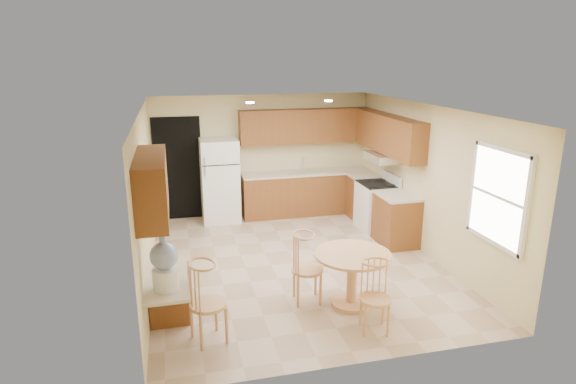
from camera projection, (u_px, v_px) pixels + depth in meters
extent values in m
plane|color=tan|center=(296.00, 263.00, 7.85)|extent=(5.50, 5.50, 0.00)
cube|color=white|center=(296.00, 108.00, 7.16)|extent=(4.50, 5.50, 0.02)
cube|color=beige|center=(263.00, 155.00, 10.08)|extent=(4.50, 0.02, 2.50)
cube|color=beige|center=(363.00, 258.00, 4.94)|extent=(4.50, 0.02, 2.50)
cube|color=beige|center=(146.00, 199.00, 6.99)|extent=(0.02, 5.50, 2.50)
cube|color=beige|center=(426.00, 180.00, 8.02)|extent=(0.02, 5.50, 2.50)
cube|color=black|center=(178.00, 169.00, 9.72)|extent=(0.90, 0.02, 2.10)
cube|color=brown|center=(307.00, 193.00, 10.22)|extent=(2.75, 0.60, 0.87)
cube|color=beige|center=(307.00, 173.00, 10.09)|extent=(2.75, 0.63, 0.04)
cube|color=brown|center=(365.00, 198.00, 9.91)|extent=(0.60, 0.59, 0.87)
cube|color=beige|center=(365.00, 176.00, 9.78)|extent=(0.63, 0.59, 0.04)
cube|color=brown|center=(396.00, 220.00, 8.55)|extent=(0.60, 0.80, 0.87)
cube|color=beige|center=(398.00, 196.00, 8.42)|extent=(0.63, 0.80, 0.04)
cube|color=brown|center=(305.00, 126.00, 9.96)|extent=(2.75, 0.33, 0.70)
cube|color=brown|center=(388.00, 134.00, 8.95)|extent=(0.33, 2.42, 0.70)
cube|color=brown|center=(152.00, 186.00, 5.37)|extent=(0.33, 1.40, 0.70)
cube|color=silver|center=(306.00, 172.00, 10.08)|extent=(0.78, 0.44, 0.01)
cube|color=silver|center=(383.00, 157.00, 9.02)|extent=(0.50, 0.76, 0.14)
cube|color=brown|center=(169.00, 294.00, 6.06)|extent=(0.48, 0.42, 0.72)
cube|color=beige|center=(167.00, 279.00, 5.60)|extent=(0.50, 1.20, 0.04)
cube|color=white|center=(499.00, 197.00, 6.22)|extent=(0.05, 1.00, 1.20)
cube|color=white|center=(504.00, 149.00, 6.04)|extent=(0.05, 1.10, 0.06)
cube|color=white|center=(492.00, 241.00, 6.38)|extent=(0.05, 1.10, 0.06)
cube|color=white|center=(527.00, 209.00, 5.72)|extent=(0.05, 0.06, 1.28)
cube|color=white|center=(474.00, 186.00, 6.71)|extent=(0.05, 0.06, 1.28)
cylinder|color=white|center=(250.00, 103.00, 8.18)|extent=(0.14, 0.14, 0.02)
cylinder|color=white|center=(328.00, 101.00, 8.49)|extent=(0.14, 0.14, 0.02)
cube|color=white|center=(220.00, 181.00, 9.64)|extent=(0.74, 0.69, 1.68)
cube|color=black|center=(221.00, 165.00, 9.21)|extent=(0.72, 0.01, 0.02)
cube|color=silver|center=(205.00, 171.00, 9.16)|extent=(0.03, 0.03, 0.18)
cube|color=silver|center=(205.00, 161.00, 9.10)|extent=(0.03, 0.03, 0.14)
cube|color=white|center=(377.00, 207.00, 9.26)|extent=(0.65, 0.76, 0.90)
cube|color=black|center=(378.00, 184.00, 9.14)|extent=(0.64, 0.75, 0.02)
cube|color=white|center=(392.00, 178.00, 9.18)|extent=(0.06, 0.76, 0.18)
cylinder|color=tan|center=(351.00, 303.00, 6.52)|extent=(0.55, 0.55, 0.06)
cylinder|color=tan|center=(352.00, 280.00, 6.42)|extent=(0.14, 0.14, 0.67)
cylinder|color=tan|center=(353.00, 255.00, 6.32)|extent=(1.02, 1.02, 0.04)
cylinder|color=tan|center=(307.00, 270.00, 6.51)|extent=(0.43, 0.43, 0.04)
cylinder|color=tan|center=(293.00, 282.00, 6.68)|extent=(0.04, 0.04, 0.46)
cylinder|color=tan|center=(315.00, 279.00, 6.75)|extent=(0.04, 0.04, 0.46)
cylinder|color=tan|center=(299.00, 292.00, 6.39)|extent=(0.04, 0.04, 0.46)
cylinder|color=tan|center=(321.00, 289.00, 6.46)|extent=(0.04, 0.04, 0.46)
cylinder|color=tan|center=(375.00, 299.00, 5.81)|extent=(0.39, 0.39, 0.04)
cylinder|color=tan|center=(359.00, 310.00, 5.97)|extent=(0.03, 0.03, 0.42)
cylinder|color=tan|center=(380.00, 308.00, 6.03)|extent=(0.03, 0.03, 0.42)
cylinder|color=tan|center=(368.00, 322.00, 5.71)|extent=(0.03, 0.03, 0.42)
cylinder|color=tan|center=(390.00, 319.00, 5.77)|extent=(0.03, 0.03, 0.42)
cylinder|color=tan|center=(208.00, 304.00, 5.59)|extent=(0.44, 0.44, 0.04)
cylinder|color=tan|center=(195.00, 317.00, 5.76)|extent=(0.04, 0.04, 0.47)
cylinder|color=tan|center=(221.00, 314.00, 5.83)|extent=(0.04, 0.04, 0.47)
cylinder|color=tan|center=(196.00, 331.00, 5.47)|extent=(0.04, 0.04, 0.47)
cylinder|color=tan|center=(224.00, 328.00, 5.54)|extent=(0.04, 0.04, 0.47)
cylinder|color=white|center=(166.00, 279.00, 5.29)|extent=(0.29, 0.29, 0.24)
sphere|color=#8197C8|center=(164.00, 256.00, 5.21)|extent=(0.31, 0.31, 0.31)
cylinder|color=#8197C8|center=(163.00, 239.00, 5.16)|extent=(0.08, 0.08, 0.09)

